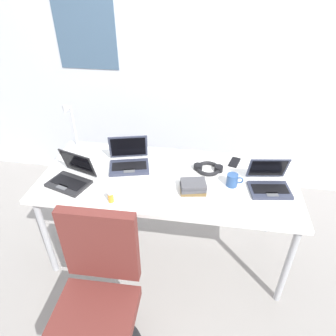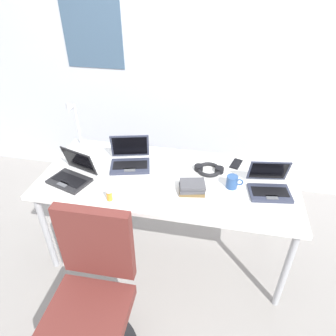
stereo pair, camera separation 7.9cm
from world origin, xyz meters
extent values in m
plane|color=gray|center=(0.00, 0.00, 0.00)|extent=(12.00, 12.00, 0.00)
cube|color=silver|center=(0.00, 1.10, 1.30)|extent=(6.00, 0.12, 2.60)
cube|color=#3F5972|center=(-0.90, 1.04, 1.55)|extent=(0.56, 0.01, 0.76)
cube|color=white|center=(0.00, 0.00, 0.72)|extent=(1.80, 0.80, 0.03)
cylinder|color=#B2B5BA|center=(-0.84, -0.34, 0.35)|extent=(0.04, 0.04, 0.71)
cylinder|color=#B2B5BA|center=(0.84, -0.34, 0.35)|extent=(0.04, 0.04, 0.71)
cylinder|color=#B2B5BA|center=(-0.84, 0.34, 0.35)|extent=(0.04, 0.04, 0.71)
cylinder|color=#B2B5BA|center=(0.84, 0.34, 0.35)|extent=(0.04, 0.04, 0.71)
cylinder|color=silver|center=(-0.80, 0.31, 0.75)|extent=(0.12, 0.12, 0.02)
cylinder|color=silver|center=(-0.80, 0.31, 0.93)|extent=(0.02, 0.02, 0.34)
cylinder|color=silver|center=(-0.80, 0.27, 1.10)|extent=(0.01, 0.08, 0.01)
cone|color=silver|center=(-0.80, 0.23, 1.10)|extent=(0.07, 0.09, 0.09)
cube|color=#232326|center=(-0.66, -0.19, 0.75)|extent=(0.32, 0.26, 0.02)
cube|color=black|center=(-0.66, -0.19, 0.76)|extent=(0.26, 0.17, 0.00)
cube|color=#595B60|center=(-0.68, -0.25, 0.76)|extent=(0.08, 0.06, 0.00)
cube|color=#232326|center=(-0.62, -0.08, 0.85)|extent=(0.27, 0.14, 0.18)
cube|color=black|center=(-0.62, -0.08, 0.85)|extent=(0.24, 0.12, 0.15)
cube|color=#33384C|center=(0.69, -0.06, 0.75)|extent=(0.29, 0.22, 0.02)
cube|color=black|center=(0.69, -0.06, 0.76)|extent=(0.24, 0.13, 0.00)
cube|color=#595B60|center=(0.70, -0.11, 0.76)|extent=(0.08, 0.05, 0.00)
cube|color=#33384C|center=(0.67, 0.06, 0.85)|extent=(0.27, 0.10, 0.18)
cube|color=black|center=(0.68, 0.06, 0.85)|extent=(0.24, 0.08, 0.15)
cube|color=#33384C|center=(-0.30, 0.07, 0.75)|extent=(0.33, 0.26, 0.02)
cube|color=black|center=(-0.30, 0.07, 0.76)|extent=(0.27, 0.17, 0.00)
cube|color=#595B60|center=(-0.28, 0.01, 0.76)|extent=(0.09, 0.06, 0.00)
cube|color=#33384C|center=(-0.33, 0.18, 0.86)|extent=(0.29, 0.12, 0.19)
cube|color=black|center=(-0.33, 0.18, 0.86)|extent=(0.26, 0.10, 0.16)
ellipsoid|color=black|center=(0.64, 0.26, 0.76)|extent=(0.06, 0.10, 0.03)
cube|color=black|center=(0.47, 0.26, 0.74)|extent=(0.10, 0.15, 0.01)
torus|color=black|center=(0.28, 0.13, 0.75)|extent=(0.18, 0.18, 0.03)
cylinder|color=black|center=(0.20, 0.13, 0.76)|extent=(0.06, 0.06, 0.04)
cylinder|color=black|center=(0.35, 0.13, 0.76)|extent=(0.06, 0.06, 0.04)
cylinder|color=gold|center=(-0.32, -0.31, 0.77)|extent=(0.04, 0.04, 0.06)
cylinder|color=white|center=(-0.32, -0.31, 0.81)|extent=(0.04, 0.04, 0.01)
cube|color=brown|center=(0.19, -0.13, 0.75)|extent=(0.19, 0.15, 0.02)
cube|color=#4C4C51|center=(0.19, -0.13, 0.77)|extent=(0.19, 0.15, 0.02)
cube|color=#4C4C51|center=(0.19, -0.12, 0.79)|extent=(0.19, 0.16, 0.02)
cylinder|color=#2D518C|center=(0.44, -0.03, 0.78)|extent=(0.08, 0.08, 0.09)
torus|color=#2D518C|center=(0.49, -0.03, 0.79)|extent=(0.05, 0.01, 0.05)
cube|color=brown|center=(-0.27, -0.92, 0.42)|extent=(0.45, 0.45, 0.07)
cube|color=brown|center=(-0.27, -0.67, 0.73)|extent=(0.42, 0.07, 0.48)
camera|label=1|loc=(0.26, -1.73, 2.00)|focal=32.57mm
camera|label=2|loc=(0.34, -1.72, 2.00)|focal=32.57mm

